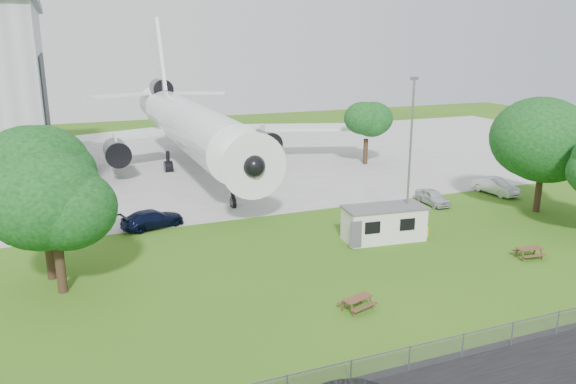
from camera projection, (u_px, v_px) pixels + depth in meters
name	position (u px, v px, depth m)	size (l,w,h in m)	color
ground	(349.00, 284.00, 34.94)	(160.00, 160.00, 0.00)	#46751A
concrete_apron	(203.00, 163.00, 68.92)	(120.00, 46.00, 0.03)	#B7B7B2
airliner	(189.00, 124.00, 64.90)	(46.36, 47.73, 17.69)	white
site_cabin	(384.00, 223.00, 42.33)	(6.88, 3.34, 2.62)	silver
picnic_west	(357.00, 310.00, 31.58)	(1.80, 1.50, 0.76)	brown
picnic_east	(528.00, 258.00, 39.03)	(1.80, 1.50, 0.76)	brown
fence	(444.00, 362.00, 26.45)	(58.00, 0.04, 1.30)	gray
lamp_mast	(410.00, 160.00, 41.87)	(0.16, 0.16, 12.00)	slate
tree_west_big	(40.00, 171.00, 33.90)	(7.38, 7.38, 10.71)	#382619
tree_west_small	(53.00, 204.00, 32.35)	(7.10, 7.10, 9.12)	#382619
tree_east_back	(544.00, 145.00, 48.07)	(8.54, 8.54, 10.21)	#382619
tree_far_apron	(367.00, 121.00, 67.02)	(5.45, 5.45, 8.04)	#382619
car_ne_hatch	(433.00, 197.00, 51.56)	(1.60, 3.99, 1.36)	#BABDC2
car_ne_sedan	(496.00, 186.00, 54.95)	(1.66, 4.77, 1.57)	silver
car_apron_van	(152.00, 219.00, 45.14)	(2.06, 5.07, 1.47)	black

